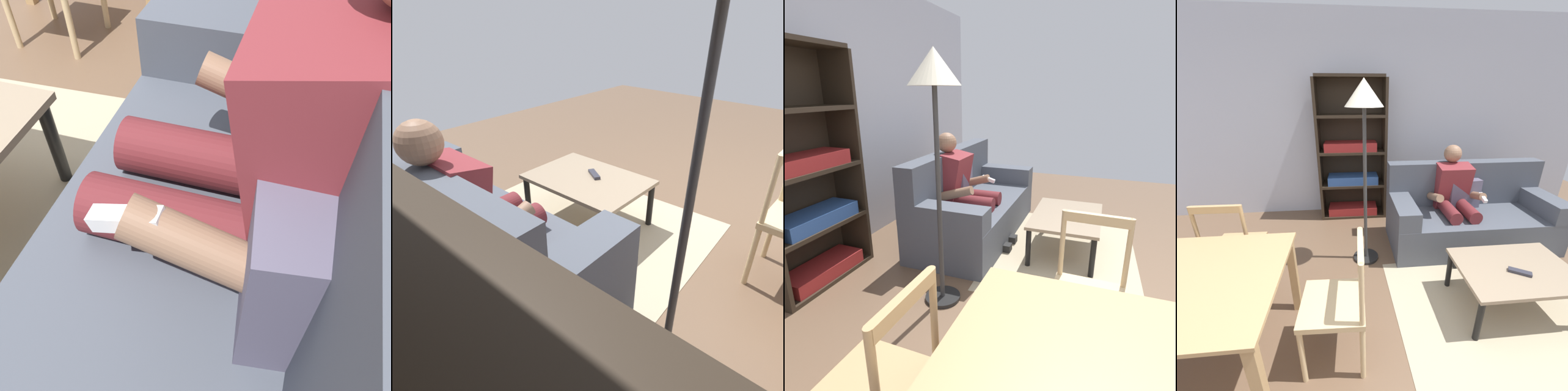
# 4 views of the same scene
# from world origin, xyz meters

# --- Properties ---
(couch) EXTENTS (1.96, 0.85, 0.97)m
(couch) POSITION_xyz_m (1.27, 1.76, 0.35)
(couch) COLOR #474C56
(couch) RESTS_ON ground_plane
(person_lounging) EXTENTS (0.59, 0.87, 1.19)m
(person_lounging) POSITION_xyz_m (1.06, 1.75, 0.61)
(person_lounging) COLOR maroon
(person_lounging) RESTS_ON ground_plane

